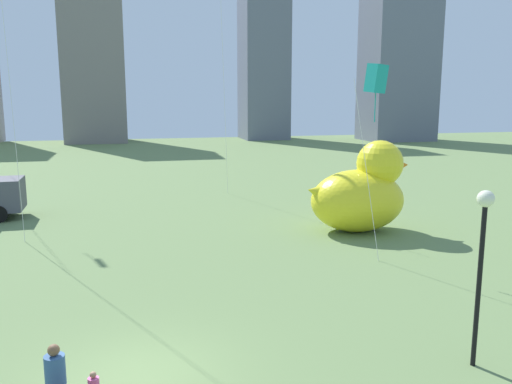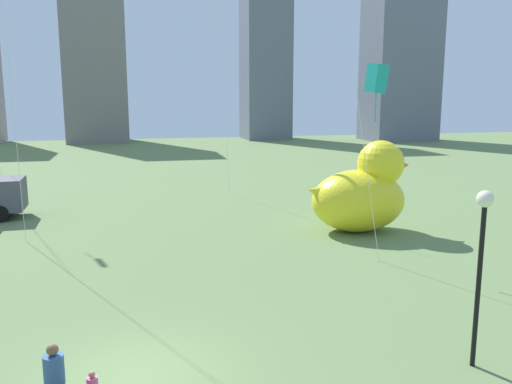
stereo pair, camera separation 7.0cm
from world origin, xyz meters
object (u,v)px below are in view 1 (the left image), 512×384
Objects in this scene: lamppost at (482,241)px; kite_teal at (376,79)px; person_adult at (56,379)px; giant_inflatable_duck at (361,193)px.

lamppost is 10.08m from kite_teal.
kite_teal is at bearing 80.21° from lamppost.
person_adult is 9.86m from lamppost.
giant_inflatable_duck is 6.56m from kite_teal.
person_adult is 0.38× the size of lamppost.
kite_teal reaches higher than lamppost.
giant_inflatable_duck is at bearing 77.52° from lamppost.
person_adult is 15.73m from kite_teal.
person_adult is 17.93m from giant_inflatable_duck.
kite_teal is at bearing -108.85° from giant_inflatable_duck.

